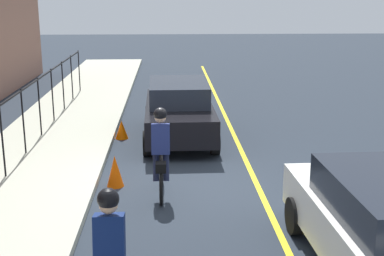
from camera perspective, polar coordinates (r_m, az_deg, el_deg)
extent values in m
plane|color=#232B35|center=(11.43, -1.09, -5.92)|extent=(80.00, 80.00, 0.00)
cube|color=yellow|center=(11.58, 6.89, -5.74)|extent=(36.00, 0.12, 0.01)
cube|color=#B0B19D|center=(11.82, -17.88, -5.56)|extent=(40.00, 3.20, 0.15)
cylinder|color=black|center=(11.82, -19.88, -1.27)|extent=(0.04, 0.04, 1.60)
cylinder|color=black|center=(13.38, -17.83, 0.69)|extent=(0.04, 0.04, 1.60)
cylinder|color=black|center=(14.95, -16.22, 2.24)|extent=(0.04, 0.04, 1.60)
cylinder|color=black|center=(16.55, -14.91, 3.49)|extent=(0.04, 0.04, 1.60)
cylinder|color=black|center=(18.16, -13.83, 4.52)|extent=(0.04, 0.04, 1.60)
cylinder|color=black|center=(19.78, -12.92, 5.38)|extent=(0.04, 0.04, 1.60)
cylinder|color=black|center=(21.41, -12.15, 6.11)|extent=(0.04, 0.04, 1.60)
cube|color=black|center=(12.43, -19.08, 3.11)|extent=(18.40, 0.04, 0.04)
torus|color=black|center=(11.17, -3.33, -4.64)|extent=(0.66, 0.06, 0.66)
torus|color=black|center=(10.19, -3.37, -6.59)|extent=(0.66, 0.06, 0.66)
cube|color=black|center=(10.59, -3.37, -4.30)|extent=(0.93, 0.04, 0.24)
cylinder|color=black|center=(10.40, -3.39, -3.79)|extent=(0.03, 0.03, 0.35)
cube|color=navy|center=(10.31, -3.43, -1.20)|extent=(0.34, 0.36, 0.63)
sphere|color=tan|center=(10.25, -3.46, 1.14)|extent=(0.22, 0.22, 0.22)
sphere|color=black|center=(10.24, -3.46, 1.52)|extent=(0.26, 0.26, 0.26)
cylinder|color=#191E38|center=(10.45, -3.93, -4.00)|extent=(0.34, 0.12, 0.65)
cylinder|color=#191E38|center=(10.45, -2.83, -3.99)|extent=(0.34, 0.12, 0.65)
cube|color=black|center=(10.09, -3.40, -4.27)|extent=(0.24, 0.20, 0.18)
cube|color=navy|center=(6.34, -8.96, -11.89)|extent=(0.34, 0.36, 0.63)
sphere|color=tan|center=(6.21, -9.06, -8.21)|extent=(0.22, 0.22, 0.22)
sphere|color=black|center=(6.18, -9.09, -7.61)|extent=(0.26, 0.26, 0.26)
cube|color=white|center=(8.07, 20.10, -10.83)|extent=(4.46, 1.94, 0.70)
cylinder|color=black|center=(9.20, 11.17, -9.34)|extent=(0.65, 0.24, 0.64)
cube|color=black|center=(14.56, -1.42, 1.37)|extent=(4.43, 1.87, 0.70)
cube|color=#1E232D|center=(14.62, -1.47, 3.95)|extent=(2.49, 1.62, 0.56)
cylinder|color=black|center=(13.26, 2.51, -1.54)|extent=(0.64, 0.23, 0.64)
cylinder|color=black|center=(13.19, -4.86, -1.67)|extent=(0.64, 0.23, 0.64)
cylinder|color=black|center=(16.14, 1.40, 1.42)|extent=(0.64, 0.23, 0.64)
cylinder|color=black|center=(16.09, -4.65, 1.33)|extent=(0.64, 0.23, 0.64)
cone|color=#F85A00|center=(14.81, -7.64, -0.16)|extent=(0.36, 0.36, 0.53)
cone|color=#F85303|center=(11.22, -8.35, -4.65)|extent=(0.36, 0.36, 0.68)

